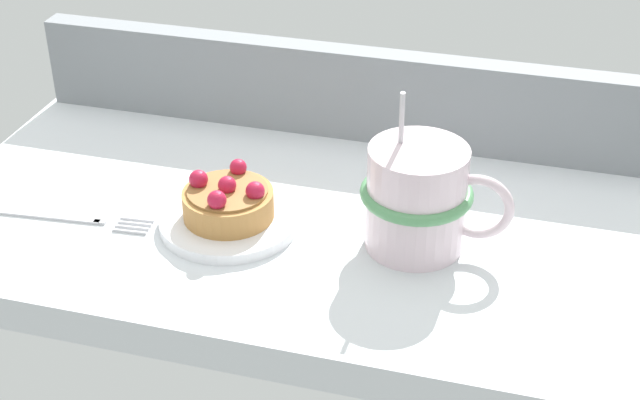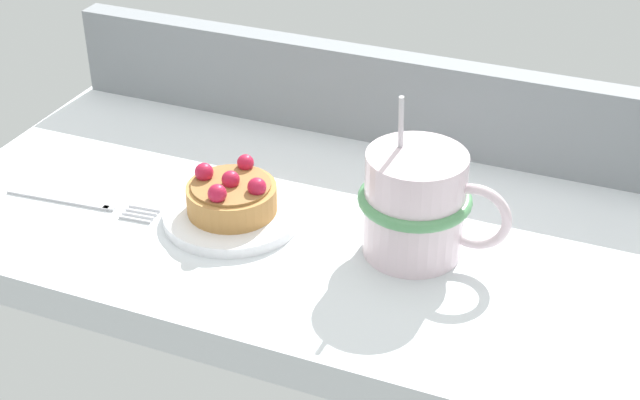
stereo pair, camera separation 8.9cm
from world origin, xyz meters
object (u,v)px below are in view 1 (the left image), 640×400
(dessert_plate, at_px, (229,221))
(raspberry_tart, at_px, (228,201))
(coffee_mug, at_px, (419,198))
(dessert_fork, at_px, (72,218))

(dessert_plate, height_order, raspberry_tart, raspberry_tart)
(coffee_mug, height_order, dessert_fork, coffee_mug)
(raspberry_tart, bearing_deg, coffee_mug, 4.94)
(dessert_fork, bearing_deg, coffee_mug, 8.36)
(raspberry_tart, distance_m, dessert_fork, 0.16)
(raspberry_tart, relative_size, dessert_fork, 0.53)
(dessert_fork, bearing_deg, raspberry_tart, 12.35)
(dessert_plate, height_order, coffee_mug, coffee_mug)
(raspberry_tart, height_order, dessert_fork, raspberry_tart)
(coffee_mug, bearing_deg, raspberry_tart, -175.06)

